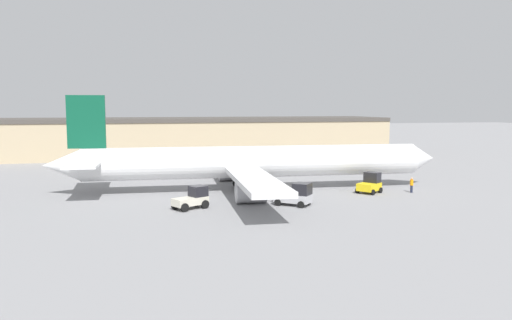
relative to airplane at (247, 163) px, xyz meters
The scene contains 7 objects.
ground_plane 3.27m from the airplane, ahead, with size 400.00×400.00×0.00m, color gray.
terminal_building 43.09m from the airplane, 91.64° to the left, with size 76.77×16.69×7.15m.
airplane is the anchor object (origin of this frame).
ground_crew_worker 18.04m from the airplane, 18.88° to the right, with size 0.37×0.37×1.66m.
baggage_tug 13.57m from the airplane, 20.94° to the right, with size 3.12×3.05×2.21m.
belt_loader_truck 9.92m from the airplane, 75.49° to the right, with size 3.64×3.49×2.18m.
pushback_tug 11.20m from the airplane, 130.52° to the right, with size 3.52×2.95×2.04m.
Camera 1 is at (-13.78, -53.17, 9.28)m, focal length 35.00 mm.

